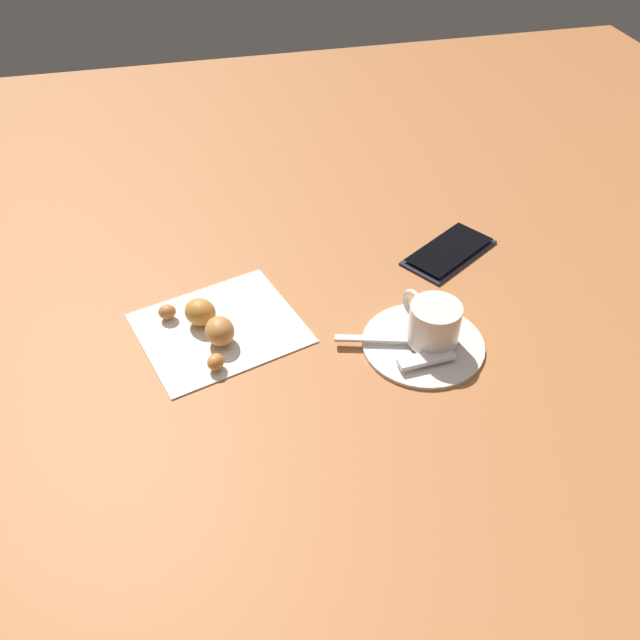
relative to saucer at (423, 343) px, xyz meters
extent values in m
plane|color=#A56135|center=(-0.10, 0.03, 0.00)|extent=(1.80, 1.80, 0.00)
cylinder|color=silver|center=(0.00, 0.00, 0.00)|extent=(0.14, 0.14, 0.01)
cylinder|color=silver|center=(0.01, 0.00, 0.03)|extent=(0.06, 0.06, 0.05)
cylinder|color=black|center=(0.01, 0.00, 0.04)|extent=(0.05, 0.05, 0.00)
torus|color=silver|center=(0.00, 0.03, 0.03)|extent=(0.02, 0.04, 0.04)
cube|color=silver|center=(-0.05, 0.01, 0.01)|extent=(0.10, 0.04, 0.00)
ellipsoid|color=silver|center=(0.02, -0.01, 0.01)|extent=(0.03, 0.03, 0.01)
cube|color=white|center=(-0.01, -0.03, 0.01)|extent=(0.07, 0.02, 0.01)
cube|color=white|center=(-0.22, 0.08, 0.00)|extent=(0.22, 0.20, 0.00)
ellipsoid|color=#C27733|center=(-0.24, 0.02, 0.01)|extent=(0.03, 0.03, 0.02)
ellipsoid|color=#C27A3E|center=(-0.23, 0.06, 0.02)|extent=(0.04, 0.04, 0.03)
ellipsoid|color=#BE7D32|center=(-0.24, 0.09, 0.02)|extent=(0.05, 0.05, 0.03)
ellipsoid|color=#B76D35|center=(-0.28, 0.11, 0.01)|extent=(0.02, 0.02, 0.02)
cube|color=#1E1E2E|center=(0.09, 0.16, 0.00)|extent=(0.15, 0.13, 0.01)
cube|color=black|center=(0.09, 0.16, 0.00)|extent=(0.13, 0.11, 0.00)
camera|label=1|loc=(-0.24, -0.52, 0.54)|focal=38.05mm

